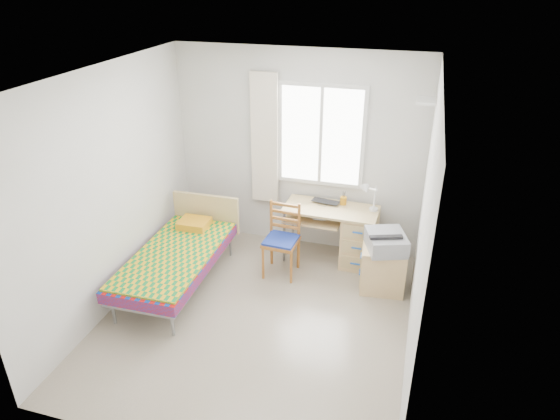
% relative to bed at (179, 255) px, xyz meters
% --- Properties ---
extents(floor, '(3.50, 3.50, 0.00)m').
position_rel_bed_xyz_m(floor, '(1.08, -0.37, -0.39)').
color(floor, '#BCAD93').
rests_on(floor, ground).
extents(ceiling, '(3.50, 3.50, 0.00)m').
position_rel_bed_xyz_m(ceiling, '(1.08, -0.37, 2.21)').
color(ceiling, white).
rests_on(ceiling, wall_back).
extents(wall_back, '(3.20, 0.00, 3.20)m').
position_rel_bed_xyz_m(wall_back, '(1.08, 1.38, 0.91)').
color(wall_back, silver).
rests_on(wall_back, ground).
extents(wall_left, '(0.00, 3.50, 3.50)m').
position_rel_bed_xyz_m(wall_left, '(-0.52, -0.37, 0.91)').
color(wall_left, silver).
rests_on(wall_left, ground).
extents(wall_right, '(0.00, 3.50, 3.50)m').
position_rel_bed_xyz_m(wall_right, '(2.68, -0.37, 0.91)').
color(wall_right, silver).
rests_on(wall_right, ground).
extents(window, '(1.10, 0.04, 1.30)m').
position_rel_bed_xyz_m(window, '(1.38, 1.35, 1.16)').
color(window, white).
rests_on(window, wall_back).
extents(curtain, '(0.35, 0.05, 1.70)m').
position_rel_bed_xyz_m(curtain, '(0.66, 1.31, 1.06)').
color(curtain, white).
rests_on(curtain, wall_back).
extents(floating_shelf, '(0.20, 0.32, 0.03)m').
position_rel_bed_xyz_m(floating_shelf, '(2.57, 1.03, 1.76)').
color(floating_shelf, white).
rests_on(floating_shelf, wall_right).
extents(bed, '(0.89, 1.87, 0.81)m').
position_rel_bed_xyz_m(bed, '(0.00, 0.00, 0.00)').
color(bed, gray).
rests_on(bed, floor).
extents(desk, '(1.18, 0.57, 0.73)m').
position_rel_bed_xyz_m(desk, '(1.91, 1.04, 0.01)').
color(desk, tan).
rests_on(desk, floor).
extents(chair, '(0.41, 0.41, 0.91)m').
position_rel_bed_xyz_m(chair, '(1.10, 0.59, 0.12)').
color(chair, '#A75D20').
rests_on(chair, floor).
extents(cabinet, '(0.55, 0.49, 0.55)m').
position_rel_bed_xyz_m(cabinet, '(2.33, 0.57, -0.12)').
color(cabinet, '#DCBC70').
rests_on(cabinet, floor).
extents(printer, '(0.54, 0.58, 0.20)m').
position_rel_bed_xyz_m(printer, '(2.33, 0.54, 0.26)').
color(printer, gray).
rests_on(printer, cabinet).
extents(laptop, '(0.38, 0.27, 0.03)m').
position_rel_bed_xyz_m(laptop, '(1.50, 1.12, 0.35)').
color(laptop, black).
rests_on(laptop, desk).
extents(pen_cup, '(0.09, 0.09, 0.10)m').
position_rel_bed_xyz_m(pen_cup, '(1.73, 1.19, 0.39)').
color(pen_cup, orange).
rests_on(pen_cup, desk).
extents(task_lamp, '(0.23, 0.32, 0.42)m').
position_rel_bed_xyz_m(task_lamp, '(2.05, 1.01, 0.60)').
color(task_lamp, white).
rests_on(task_lamp, desk).
extents(book, '(0.20, 0.25, 0.02)m').
position_rel_bed_xyz_m(book, '(1.38, 1.06, 0.20)').
color(book, gray).
rests_on(book, desk).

